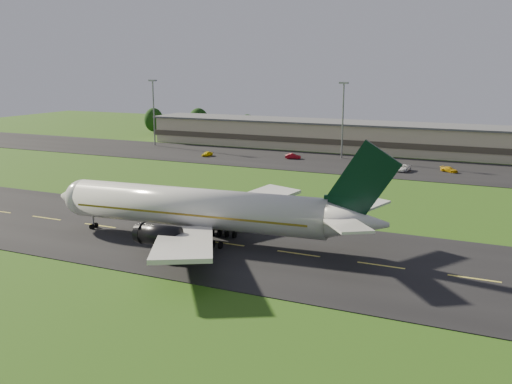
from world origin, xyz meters
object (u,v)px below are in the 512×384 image
at_px(terminal, 362,137).
at_px(light_mast_centre, 343,111).
at_px(airliner, 202,209).
at_px(service_vehicle_c, 403,168).
at_px(service_vehicle_b, 293,156).
at_px(service_vehicle_d, 449,170).
at_px(light_mast_west, 153,105).
at_px(service_vehicle_a, 207,154).

xyz_separation_m(terminal, light_mast_centre, (-1.40, -16.18, 8.75)).
xyz_separation_m(airliner, terminal, (-0.92, 96.11, -0.67)).
bearing_deg(terminal, service_vehicle_c, -59.08).
bearing_deg(airliner, terminal, 85.71).
bearing_deg(terminal, service_vehicle_b, -120.00).
bearing_deg(terminal, service_vehicle_d, -43.20).
height_order(terminal, service_vehicle_d, terminal).
relative_size(airliner, light_mast_west, 2.52).
bearing_deg(service_vehicle_d, light_mast_centre, 97.98).
bearing_deg(service_vehicle_a, terminal, 44.11).
bearing_deg(airliner, light_mast_west, 123.11).
xyz_separation_m(service_vehicle_a, service_vehicle_d, (63.57, 2.31, -0.04)).
height_order(light_mast_west, service_vehicle_a, light_mast_west).
bearing_deg(service_vehicle_a, service_vehicle_c, 5.49).
distance_m(terminal, service_vehicle_c, 33.78).
xyz_separation_m(light_mast_west, service_vehicle_a, (25.18, -11.81, -11.99)).
relative_size(light_mast_west, service_vehicle_c, 3.81).
xyz_separation_m(terminal, service_vehicle_a, (-36.22, -27.99, -3.24)).
xyz_separation_m(airliner, light_mast_centre, (-2.32, 79.93, 8.08)).
distance_m(terminal, service_vehicle_d, 37.66).
relative_size(light_mast_west, service_vehicle_b, 4.90).
bearing_deg(service_vehicle_c, service_vehicle_a, -174.21).
distance_m(airliner, light_mast_west, 101.67).
relative_size(light_mast_west, service_vehicle_d, 4.88).
relative_size(light_mast_centre, service_vehicle_a, 5.34).
distance_m(light_mast_centre, service_vehicle_d, 32.58).
bearing_deg(terminal, light_mast_west, -165.24).
relative_size(service_vehicle_a, service_vehicle_d, 0.92).
bearing_deg(service_vehicle_c, service_vehicle_b, 174.88).
bearing_deg(airliner, service_vehicle_a, 113.77).
xyz_separation_m(airliner, service_vehicle_a, (-37.14, 68.12, -3.91)).
height_order(light_mast_centre, service_vehicle_a, light_mast_centre).
bearing_deg(light_mast_centre, service_vehicle_d, -18.28).
height_order(light_mast_centre, service_vehicle_d, light_mast_centre).
bearing_deg(light_mast_west, light_mast_centre, 0.00).
height_order(service_vehicle_a, service_vehicle_c, service_vehicle_c).
bearing_deg(light_mast_centre, service_vehicle_a, -161.26).
distance_m(service_vehicle_c, service_vehicle_d, 10.56).
relative_size(light_mast_centre, service_vehicle_b, 4.90).
bearing_deg(service_vehicle_b, airliner, 175.12).
bearing_deg(airliner, service_vehicle_b, 95.87).
height_order(terminal, service_vehicle_c, terminal).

